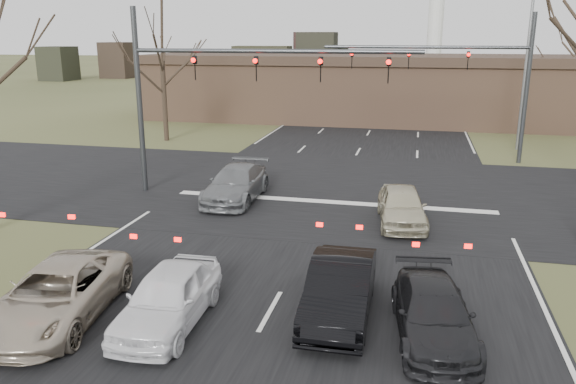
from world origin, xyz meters
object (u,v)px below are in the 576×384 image
Objects in this scene: streetlight_right_far at (524,57)px; car_white_sedan at (168,297)px; mast_arm_near at (209,78)px; car_black_hatch at (340,289)px; car_grey_ahead at (236,184)px; car_charcoal_sedan at (433,313)px; car_silver_suv at (57,294)px; building at (402,88)px; mast_arm_far at (473,70)px; car_silver_ahead at (402,206)px.

car_white_sedan is (-11.56, -25.14, -4.88)m from streetlight_right_far.
mast_arm_near reaches higher than car_white_sedan.
streetlight_right_far reaches higher than car_white_sedan.
streetlight_right_far is at bearing 63.57° from car_white_sedan.
car_black_hatch is 10.91m from car_grey_ahead.
car_silver_suv is at bearing -179.76° from car_charcoal_sedan.
car_silver_suv is (-7.00, -36.55, -1.98)m from building.
car_white_sedan is 0.84× the size of car_grey_ahead.
car_white_sedan is (-8.42, -21.14, -4.31)m from mast_arm_far.
car_silver_ahead is at bearing -87.89° from building.
car_silver_suv is at bearing -88.88° from mast_arm_near.
car_white_sedan reaches higher than car_silver_suv.
mast_arm_far is (11.41, 10.00, -0.06)m from mast_arm_near.
car_silver_ahead is (-3.18, -12.16, -4.31)m from mast_arm_far.
car_black_hatch is at bearing 7.13° from car_silver_suv.
building is 10.11× the size of car_charcoal_sedan.
mast_arm_far is 24.66m from car_silver_suv.
car_silver_suv is 1.12× the size of car_black_hatch.
mast_arm_near is at bearing 156.89° from car_grey_ahead.
car_silver_suv is at bearing -117.44° from mast_arm_far.
car_black_hatch is 2.33m from car_charcoal_sedan.
streetlight_right_far is 2.03× the size of car_grey_ahead.
car_charcoal_sedan is 8.25m from car_silver_ahead.
streetlight_right_far reaches higher than building.
car_grey_ahead is at bearing -103.24° from building.
building reaches higher than car_white_sedan.
car_black_hatch is (-7.58, -23.78, -4.86)m from streetlight_right_far.
mast_arm_near is at bearing 124.40° from car_charcoal_sedan.
streetlight_right_far is 29.70m from car_silver_suv.
car_silver_ahead is (5.24, 8.98, 0.00)m from car_white_sedan.
mast_arm_near is 1.09× the size of mast_arm_far.
car_grey_ahead is at bearing -132.57° from streetlight_right_far.
car_silver_suv is at bearing -137.24° from car_silver_ahead.
building is at bearing 81.57° from car_white_sedan.
car_silver_suv is 2.79m from car_white_sedan.
car_black_hatch reaches higher than car_grey_ahead.
car_silver_suv is 1.19× the size of car_white_sedan.
car_white_sedan is at bearing -127.05° from car_silver_ahead.
mast_arm_near is at bearing -106.13° from building.
car_black_hatch reaches higher than car_charcoal_sedan.
car_silver_suv is (0.23, -11.55, -4.39)m from mast_arm_near.
streetlight_right_far is at bearing 46.44° from car_grey_ahead.
mast_arm_near reaches higher than car_grey_ahead.
car_charcoal_sedan is at bearing -48.29° from mast_arm_near.
mast_arm_near is 2.91× the size of car_silver_ahead.
streetlight_right_far is 2.38× the size of car_charcoal_sedan.
car_grey_ahead is (-5.74, 9.28, -0.01)m from car_black_hatch.
car_silver_suv is 1.18× the size of car_silver_ahead.
building reaches higher than car_grey_ahead.
car_grey_ahead is (-1.76, 10.64, 0.01)m from car_white_sedan.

